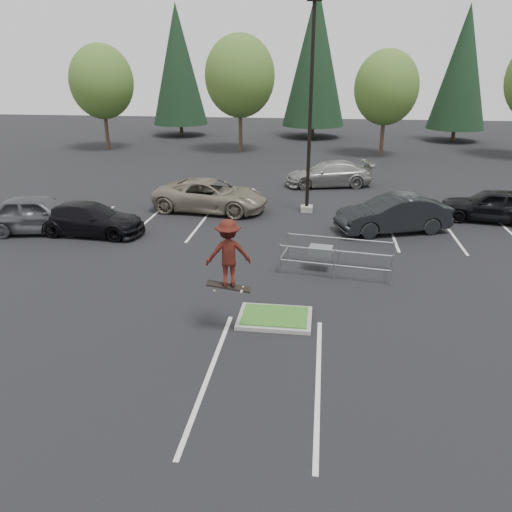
# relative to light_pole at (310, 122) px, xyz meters

# --- Properties ---
(ground) EXTENTS (120.00, 120.00, 0.00)m
(ground) POSITION_rel_light_pole_xyz_m (-0.50, -12.00, -4.56)
(ground) COLOR black
(ground) RESTS_ON ground
(grass_median) EXTENTS (2.20, 1.60, 0.16)m
(grass_median) POSITION_rel_light_pole_xyz_m (-0.50, -12.00, -4.48)
(grass_median) COLOR gray
(grass_median) RESTS_ON ground
(stall_lines) EXTENTS (22.62, 17.60, 0.01)m
(stall_lines) POSITION_rel_light_pole_xyz_m (-1.85, -5.98, -4.56)
(stall_lines) COLOR silver
(stall_lines) RESTS_ON ground
(light_pole) EXTENTS (0.70, 0.60, 10.12)m
(light_pole) POSITION_rel_light_pole_xyz_m (0.00, 0.00, 0.00)
(light_pole) COLOR gray
(light_pole) RESTS_ON ground
(decid_a) EXTENTS (5.44, 5.44, 8.91)m
(decid_a) POSITION_rel_light_pole_xyz_m (-18.51, 18.03, 1.02)
(decid_a) COLOR #38281C
(decid_a) RESTS_ON ground
(decid_b) EXTENTS (5.89, 5.89, 9.64)m
(decid_b) POSITION_rel_light_pole_xyz_m (-6.51, 18.53, 1.48)
(decid_b) COLOR #38281C
(decid_b) RESTS_ON ground
(decid_c) EXTENTS (5.12, 5.12, 8.38)m
(decid_c) POSITION_rel_light_pole_xyz_m (5.49, 17.83, 0.69)
(decid_c) COLOR #38281C
(decid_c) RESTS_ON ground
(conif_a) EXTENTS (5.72, 5.72, 13.00)m
(conif_a) POSITION_rel_light_pole_xyz_m (-14.50, 28.00, 2.54)
(conif_a) COLOR #38281C
(conif_a) RESTS_ON ground
(conif_b) EXTENTS (6.38, 6.38, 14.50)m
(conif_b) POSITION_rel_light_pole_xyz_m (-0.50, 28.50, 3.29)
(conif_b) COLOR #38281C
(conif_b) RESTS_ON ground
(conif_c) EXTENTS (5.50, 5.50, 12.50)m
(conif_c) POSITION_rel_light_pole_xyz_m (13.50, 27.50, 2.29)
(conif_c) COLOR #38281C
(conif_c) RESTS_ON ground
(cart_corral) EXTENTS (4.18, 1.99, 1.14)m
(cart_corral) POSITION_rel_light_pole_xyz_m (0.94, -7.94, -3.84)
(cart_corral) COLOR #96999E
(cart_corral) RESTS_ON ground
(skateboarder) EXTENTS (1.36, 1.00, 2.06)m
(skateboarder) POSITION_rel_light_pole_xyz_m (-1.70, -13.00, -2.10)
(skateboarder) COLOR black
(skateboarder) RESTS_ON ground
(car_l_tan) EXTENTS (6.16, 3.40, 1.63)m
(car_l_tan) POSITION_rel_light_pole_xyz_m (-5.00, -0.50, -3.74)
(car_l_tan) COLOR #7A705D
(car_l_tan) RESTS_ON ground
(car_l_black) EXTENTS (5.02, 2.26, 1.43)m
(car_l_black) POSITION_rel_light_pole_xyz_m (-9.55, -5.00, -3.84)
(car_l_black) COLOR black
(car_l_black) RESTS_ON ground
(car_l_grey) EXTENTS (5.35, 2.90, 1.73)m
(car_l_grey) POSITION_rel_light_pole_xyz_m (-12.00, -5.00, -3.69)
(car_l_grey) COLOR #484A50
(car_l_grey) RESTS_ON ground
(car_r_charc) EXTENTS (5.38, 3.35, 1.67)m
(car_r_charc) POSITION_rel_light_pole_xyz_m (4.00, -2.85, -3.72)
(car_r_charc) COLOR black
(car_r_charc) RESTS_ON ground
(car_r_black) EXTENTS (5.00, 2.70, 1.61)m
(car_r_black) POSITION_rel_light_pole_xyz_m (9.02, -0.50, -3.75)
(car_r_black) COLOR black
(car_r_black) RESTS_ON ground
(car_far_silver) EXTENTS (5.72, 3.33, 1.56)m
(car_far_silver) POSITION_rel_light_pole_xyz_m (1.19, 6.00, -3.78)
(car_far_silver) COLOR gray
(car_far_silver) RESTS_ON ground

